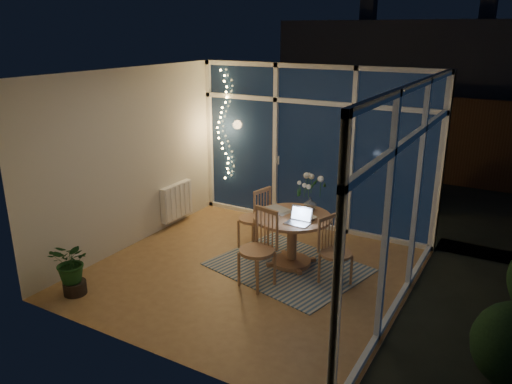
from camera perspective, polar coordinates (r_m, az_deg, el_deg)
floor at (r=6.77m, az=-0.69°, el=-9.13°), size 4.00×4.00×0.00m
ceiling at (r=6.04m, az=-0.78°, el=13.37°), size 4.00×4.00×0.00m
wall_back at (r=8.01m, az=6.61°, el=5.03°), size 4.00×0.04×2.60m
wall_front at (r=4.77m, az=-13.10°, el=-4.57°), size 4.00×0.04×2.60m
wall_left at (r=7.47m, az=-14.08°, el=3.63°), size 0.04×4.00×2.60m
wall_right at (r=5.58m, az=17.23°, el=-1.55°), size 0.04×4.00×2.60m
window_wall_back at (r=7.97m, az=6.50°, el=4.97°), size 4.00×0.10×2.60m
window_wall_right at (r=5.59m, az=16.83°, el=-1.48°), size 0.10×4.00×2.60m
radiator at (r=8.33m, az=-9.06°, el=-1.02°), size 0.10×0.70×0.58m
fairy_lights at (r=8.63m, az=-3.83°, el=7.59°), size 0.24×0.10×1.85m
garden_patio at (r=10.96m, az=15.07°, el=0.75°), size 12.00×6.00×0.10m
garden_fence at (r=11.32m, az=13.71°, el=6.44°), size 11.00×0.08×1.80m
neighbour_roof at (r=13.98m, az=18.99°, el=13.52°), size 7.00×3.00×2.20m
garden_shrubs at (r=9.77m, az=5.43°, el=2.34°), size 0.90×0.90×0.90m
rug at (r=6.91m, az=3.69°, el=-8.54°), size 2.21×1.92×0.01m
dining_table at (r=6.84m, az=4.12°, el=-5.55°), size 1.27×1.27×0.72m
chair_left at (r=7.27m, az=-0.31°, el=-2.91°), size 0.54×0.54×0.98m
chair_right at (r=6.35m, az=9.15°, el=-6.78°), size 0.54×0.54×0.90m
chair_front at (r=6.22m, az=0.10°, el=-6.53°), size 0.56×0.56×1.01m
laptop at (r=6.39m, az=4.80°, el=-2.73°), size 0.31×0.27×0.22m
flower_vase at (r=6.90m, az=6.20°, el=-1.23°), size 0.24×0.24×0.21m
bowl at (r=6.59m, az=6.22°, el=-2.99°), size 0.18×0.18×0.04m
newspapers at (r=6.87m, az=2.33°, el=-2.09°), size 0.36×0.29×0.02m
phone at (r=6.58m, az=4.67°, el=-3.08°), size 0.12×0.11×0.01m
potted_plant at (r=6.48m, az=-20.26°, el=-7.90°), size 0.61×0.55×0.76m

